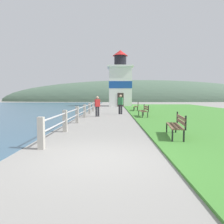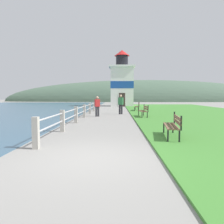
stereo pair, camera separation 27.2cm
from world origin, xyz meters
name	(u,v)px [view 2 (the right image)]	position (x,y,z in m)	size (l,w,h in m)	color
ground_plane	(89,159)	(0.00, 0.00, 0.00)	(160.00, 160.00, 0.00)	gray
grass_verge	(200,114)	(7.82, 13.49, 0.03)	(12.00, 40.46, 0.06)	#428433
seawall_railing	(87,109)	(-1.72, 11.96, 0.55)	(0.18, 22.11, 0.97)	#A8A399
park_bench_near	(173,124)	(2.81, 2.73, 0.54)	(0.72, 1.94, 0.94)	brown
park_bench_midway	(144,110)	(2.65, 10.66, 0.54)	(0.55, 1.75, 0.94)	brown
park_bench_far	(138,106)	(2.78, 17.34, 0.54)	(0.69, 1.82, 0.94)	brown
lighthouse	(122,83)	(1.33, 28.37, 3.57)	(3.87, 3.87, 8.53)	white
person_strolling	(121,104)	(0.98, 13.46, 0.92)	(0.46, 0.33, 1.69)	#28282D
person_by_railing	(97,106)	(-0.85, 11.30, 0.84)	(0.43, 0.35, 1.56)	#28282D
distant_hillside	(144,101)	(8.00, 56.97, 0.00)	(80.00, 16.00, 12.00)	#4C6651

